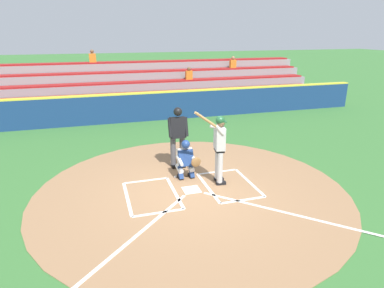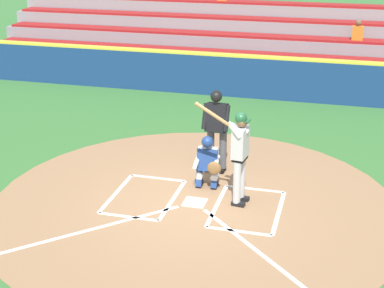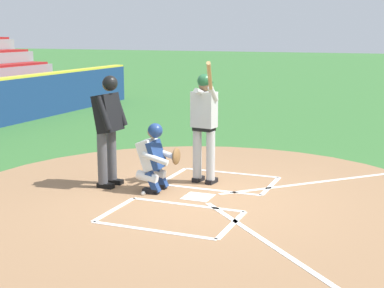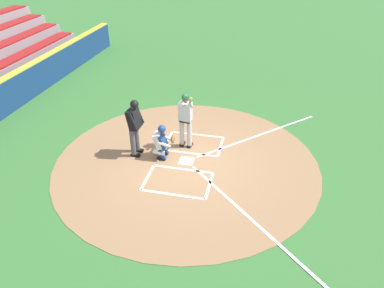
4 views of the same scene
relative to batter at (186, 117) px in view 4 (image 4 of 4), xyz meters
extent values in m
plane|color=#387033|center=(0.82, 0.21, -1.10)|extent=(120.00, 120.00, 0.00)
cylinder|color=#99704C|center=(0.82, 0.21, -1.09)|extent=(8.00, 8.00, 0.01)
cube|color=white|center=(0.82, 0.21, -1.08)|extent=(0.44, 0.44, 0.01)
cube|color=white|center=(-0.23, -0.69, -1.08)|extent=(1.20, 0.08, 0.01)
cube|color=white|center=(-0.23, 1.11, -1.08)|extent=(1.20, 0.08, 0.01)
cube|color=white|center=(0.37, 0.21, -1.08)|extent=(0.08, 1.80, 0.01)
cube|color=white|center=(-0.83, 0.21, -1.08)|extent=(0.08, 1.80, 0.01)
cube|color=white|center=(1.87, -0.69, -1.08)|extent=(1.20, 0.08, 0.01)
cube|color=white|center=(1.87, 1.11, -1.08)|extent=(1.20, 0.08, 0.01)
cube|color=white|center=(1.27, 0.21, -1.08)|extent=(0.08, 1.80, 0.01)
cube|color=white|center=(2.47, 0.21, -1.08)|extent=(0.08, 1.80, 0.01)
cube|color=white|center=(2.92, 2.31, -1.08)|extent=(3.73, 3.73, 0.01)
cube|color=white|center=(-1.28, 2.31, -1.08)|extent=(3.73, 3.73, 0.01)
cylinder|color=#BCBCBC|center=(-0.03, -0.14, -0.60)|extent=(0.15, 0.15, 0.84)
cube|color=black|center=(-0.07, -0.13, -1.05)|extent=(0.27, 0.16, 0.09)
cylinder|color=#BCBCBC|center=(0.01, 0.12, -0.60)|extent=(0.15, 0.15, 0.84)
cube|color=black|center=(-0.03, 0.12, -1.05)|extent=(0.27, 0.16, 0.09)
cube|color=black|center=(-0.01, -0.01, -0.13)|extent=(0.27, 0.37, 0.10)
cube|color=#BCBCBC|center=(-0.01, -0.01, 0.18)|extent=(0.29, 0.43, 0.60)
sphere|color=brown|center=(-0.03, -0.01, 0.59)|extent=(0.21, 0.21, 0.21)
sphere|color=#1E512D|center=(-0.01, -0.01, 0.66)|extent=(0.23, 0.23, 0.23)
cube|color=#1E512D|center=(-0.12, 0.01, 0.63)|extent=(0.13, 0.18, 0.02)
cylinder|color=#BCBCBC|center=(0.04, -0.03, 0.46)|extent=(0.44, 0.15, 0.21)
cylinder|color=#BCBCBC|center=(0.07, 0.18, 0.46)|extent=(0.27, 0.13, 0.29)
cylinder|color=#AD7F4C|center=(0.44, 0.25, 0.76)|extent=(0.71, 0.27, 0.53)
cylinder|color=#AD7F4C|center=(0.11, 0.15, 0.52)|extent=(0.09, 0.10, 0.08)
cube|color=black|center=(0.60, -0.58, -1.05)|extent=(0.13, 0.26, 0.09)
cube|color=navy|center=(0.60, -0.54, -0.90)|extent=(0.13, 0.25, 0.37)
cylinder|color=silver|center=(0.60, -0.64, -0.82)|extent=(0.16, 0.37, 0.21)
cube|color=black|center=(0.92, -0.57, -1.05)|extent=(0.13, 0.26, 0.09)
cube|color=navy|center=(0.92, -0.53, -0.90)|extent=(0.13, 0.25, 0.37)
cylinder|color=silver|center=(0.92, -0.63, -0.82)|extent=(0.16, 0.37, 0.21)
cube|color=silver|center=(0.76, -0.64, -0.48)|extent=(0.41, 0.37, 0.52)
cube|color=navy|center=(0.76, -0.53, -0.48)|extent=(0.43, 0.23, 0.46)
sphere|color=#9E7051|center=(0.76, -0.57, -0.11)|extent=(0.21, 0.21, 0.21)
sphere|color=navy|center=(0.76, -0.55, -0.09)|extent=(0.24, 0.24, 0.24)
cylinder|color=silver|center=(0.56, -0.48, -0.50)|extent=(0.11, 0.45, 0.20)
cylinder|color=silver|center=(0.95, -0.46, -0.50)|extent=(0.11, 0.45, 0.20)
ellipsoid|color=brown|center=(0.55, -0.28, -0.53)|extent=(0.28, 0.11, 0.28)
cylinder|color=#4C4C51|center=(0.62, -1.44, -0.59)|extent=(0.16, 0.16, 0.86)
cube|color=black|center=(0.62, -1.39, -1.05)|extent=(0.15, 0.29, 0.09)
cylinder|color=#4C4C51|center=(0.90, -1.46, -0.59)|extent=(0.16, 0.16, 0.86)
cube|color=black|center=(0.90, -1.41, -1.05)|extent=(0.15, 0.29, 0.09)
cube|color=black|center=(0.76, -1.41, 0.15)|extent=(0.46, 0.39, 0.66)
sphere|color=#9E7051|center=(0.76, -1.37, 0.62)|extent=(0.22, 0.22, 0.22)
sphere|color=black|center=(0.76, -1.35, 0.64)|extent=(0.25, 0.25, 0.25)
cylinder|color=black|center=(0.53, -1.32, 0.18)|extent=(0.12, 0.29, 0.56)
cylinder|color=black|center=(1.01, -1.34, 0.18)|extent=(0.12, 0.29, 0.56)
sphere|color=white|center=(1.05, -0.64, -1.06)|extent=(0.07, 0.07, 0.07)
camera|label=1|loc=(3.06, 7.69, 2.82)|focal=31.13mm
camera|label=2|loc=(-1.80, 10.21, 4.16)|focal=54.97mm
camera|label=3|loc=(8.85, 3.35, 1.48)|focal=53.38mm
camera|label=4|loc=(9.71, 2.37, 5.11)|focal=33.67mm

